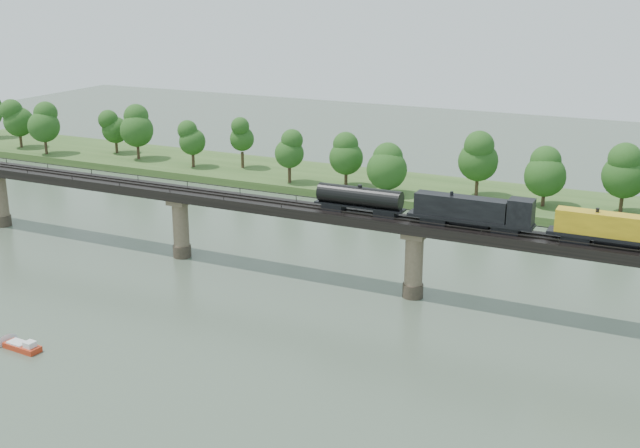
% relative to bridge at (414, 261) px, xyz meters
% --- Properties ---
extents(ground, '(400.00, 400.00, 0.00)m').
position_rel_bridge_xyz_m(ground, '(0.00, -30.00, -5.46)').
color(ground, '#3B4B3B').
rests_on(ground, ground).
extents(far_bank, '(300.00, 24.00, 1.60)m').
position_rel_bridge_xyz_m(far_bank, '(0.00, 55.00, -4.66)').
color(far_bank, '#345421').
rests_on(far_bank, ground).
extents(bridge, '(236.00, 30.00, 11.50)m').
position_rel_bridge_xyz_m(bridge, '(0.00, 0.00, 0.00)').
color(bridge, '#473A2D').
rests_on(bridge, ground).
extents(bridge_superstructure, '(220.00, 4.90, 0.75)m').
position_rel_bridge_xyz_m(bridge_superstructure, '(0.00, 0.00, 6.33)').
color(bridge_superstructure, black).
rests_on(bridge_superstructure, bridge).
extents(far_treeline, '(289.06, 17.54, 13.60)m').
position_rel_bridge_xyz_m(far_treeline, '(-8.21, 50.52, 3.37)').
color(far_treeline, '#382619').
rests_on(far_treeline, far_bank).
extents(freight_train, '(69.45, 2.71, 4.78)m').
position_rel_bridge_xyz_m(freight_train, '(20.52, 0.00, 8.32)').
color(freight_train, black).
rests_on(freight_train, bridge).
extents(motorboat, '(5.19, 2.18, 1.42)m').
position_rel_bridge_xyz_m(motorboat, '(-37.60, -37.24, -4.97)').
color(motorboat, red).
rests_on(motorboat, ground).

